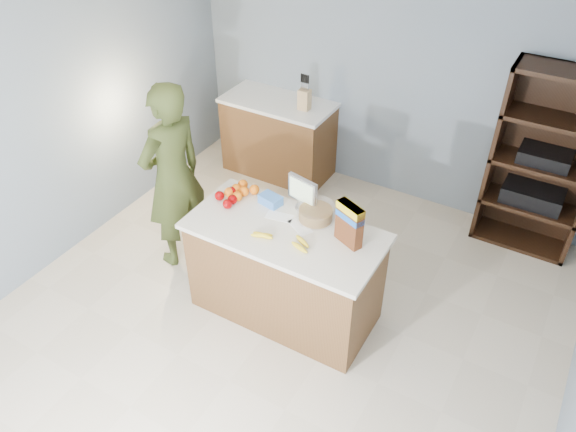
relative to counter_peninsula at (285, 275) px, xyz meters
The scene contains 15 objects.
floor 0.51m from the counter_peninsula, 90.00° to the right, with size 4.50×5.00×0.02m, color beige.
walls 1.27m from the counter_peninsula, 90.00° to the right, with size 4.52×5.02×2.51m.
counter_peninsula is the anchor object (origin of this frame).
back_cabinet 2.25m from the counter_peninsula, 122.28° to the left, with size 1.24×0.62×0.90m.
shelving_unit 2.61m from the counter_peninsula, 52.89° to the left, with size 0.90×0.40×1.80m.
person 1.33m from the counter_peninsula, behind, with size 0.65×0.43×1.79m, color #333E19.
knife_block 2.14m from the counter_peninsula, 114.62° to the left, with size 0.12×0.10×0.31m.
envelopes 0.50m from the counter_peninsula, 99.38° to the left, with size 0.44×0.20×0.00m.
bananas 0.52m from the counter_peninsula, 69.51° to the right, with size 0.49×0.21×0.04m.
apples 0.80m from the counter_peninsula, behind, with size 0.21×0.24×0.08m.
oranges 0.80m from the counter_peninsula, 158.50° to the left, with size 0.25×0.25×0.09m.
blue_carton 0.64m from the counter_peninsula, 139.44° to the left, with size 0.18×0.12×0.08m, color blue.
salad_bowl 0.61m from the counter_peninsula, 59.69° to the left, with size 0.30×0.30×0.13m.
tv 0.72m from the counter_peninsula, 94.04° to the left, with size 0.28×0.12×0.28m.
cereal_box 0.85m from the counter_peninsula, 12.54° to the left, with size 0.24×0.17×0.34m.
Camera 1 is at (1.72, -2.62, 3.63)m, focal length 35.00 mm.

